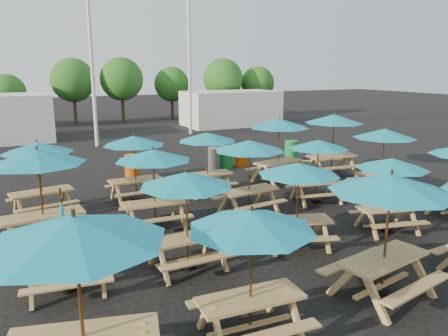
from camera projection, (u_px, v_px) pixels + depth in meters
name	position (u px, v px, depth m)	size (l,w,h in m)	color
ground	(245.00, 213.00, 13.40)	(120.00, 120.00, 0.00)	black
picnic_unit_0	(75.00, 240.00, 5.51)	(2.86, 2.86, 2.56)	tan
picnic_unit_1	(65.00, 250.00, 8.52)	(1.80, 1.61, 2.13)	tan
picnic_unit_2	(38.00, 162.00, 10.45)	(2.49, 2.49, 2.46)	tan
picnic_unit_3	(38.00, 151.00, 12.78)	(2.43, 2.43, 2.25)	tan
picnic_unit_4	(251.00, 227.00, 6.78)	(2.14, 2.14, 2.22)	tan
picnic_unit_5	(186.00, 185.00, 9.27)	(2.10, 2.10, 2.21)	tan
picnic_unit_6	(153.00, 159.00, 11.75)	(2.16, 2.16, 2.24)	tan
picnic_unit_7	(134.00, 144.00, 14.25)	(2.15, 2.15, 2.21)	tan
picnic_unit_8	(390.00, 190.00, 8.02)	(2.66, 2.66, 2.47)	tan
picnic_unit_9	(298.00, 173.00, 10.47)	(2.50, 2.50, 2.16)	tan
picnic_unit_10	(250.00, 150.00, 12.90)	(2.37, 2.37, 2.29)	tan
picnic_unit_11	(207.00, 140.00, 15.05)	(2.05, 2.05, 2.20)	tan
picnic_unit_13	(392.00, 168.00, 11.50)	(2.26, 2.26, 2.05)	tan
picnic_unit_14	(318.00, 148.00, 14.08)	(2.26, 2.26, 2.10)	tan
picnic_unit_15	(279.00, 127.00, 16.53)	(2.76, 2.76, 2.50)	tan
picnic_unit_18	(384.00, 137.00, 15.05)	(2.15, 2.15, 2.32)	tan
picnic_unit_19	(334.00, 122.00, 17.57)	(2.56, 2.56, 2.55)	tan
waste_bin_0	(132.00, 167.00, 17.39)	(0.61, 0.61, 0.98)	#C84E0B
waste_bin_1	(213.00, 159.00, 18.91)	(0.61, 0.61, 0.98)	gray
waste_bin_2	(226.00, 157.00, 19.34)	(0.61, 0.61, 0.98)	#177F34
waste_bin_3	(241.00, 155.00, 19.68)	(0.61, 0.61, 0.98)	#C84E0B
waste_bin_4	(291.00, 151.00, 20.70)	(0.61, 0.61, 0.98)	#177F34
mast_0	(90.00, 36.00, 23.50)	(0.20, 0.20, 12.00)	silver
mast_1	(189.00, 41.00, 28.00)	(0.20, 0.20, 12.00)	silver
event_tent_1	(231.00, 108.00, 33.60)	(7.00, 4.00, 2.60)	silver
tree_2	(7.00, 93.00, 30.87)	(2.59, 2.59, 3.93)	#382314
tree_3	(73.00, 80.00, 33.59)	(3.36, 3.36, 5.09)	#382314
tree_4	(122.00, 79.00, 34.72)	(3.41, 3.41, 5.17)	#382314
tree_5	(172.00, 84.00, 37.03)	(2.94, 2.94, 4.45)	#382314
tree_6	(223.00, 79.00, 37.06)	(3.38, 3.38, 5.13)	#382314
tree_7	(258.00, 83.00, 38.62)	(2.95, 2.95, 4.48)	#382314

